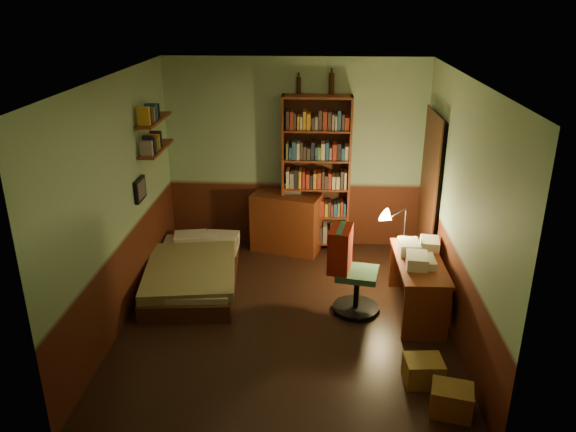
# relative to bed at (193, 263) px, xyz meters

# --- Properties ---
(floor) EXTENTS (3.50, 4.00, 0.02)m
(floor) POSITION_rel_bed_xyz_m (1.19, -0.71, -0.29)
(floor) COLOR black
(floor) RESTS_ON ground
(ceiling) EXTENTS (3.50, 4.00, 0.02)m
(ceiling) POSITION_rel_bed_xyz_m (1.19, -0.71, 2.33)
(ceiling) COLOR silver
(ceiling) RESTS_ON wall_back
(wall_back) EXTENTS (3.50, 0.02, 2.60)m
(wall_back) POSITION_rel_bed_xyz_m (1.19, 1.30, 1.02)
(wall_back) COLOR #87AA82
(wall_back) RESTS_ON ground
(wall_left) EXTENTS (0.02, 4.00, 2.60)m
(wall_left) POSITION_rel_bed_xyz_m (-0.57, -0.71, 1.02)
(wall_left) COLOR #87AA82
(wall_left) RESTS_ON ground
(wall_right) EXTENTS (0.02, 4.00, 2.60)m
(wall_right) POSITION_rel_bed_xyz_m (2.95, -0.71, 1.02)
(wall_right) COLOR #87AA82
(wall_right) RESTS_ON ground
(wall_front) EXTENTS (3.50, 0.02, 2.60)m
(wall_front) POSITION_rel_bed_xyz_m (1.19, -2.72, 1.02)
(wall_front) COLOR #87AA82
(wall_front) RESTS_ON ground
(doorway) EXTENTS (0.06, 0.90, 2.00)m
(doorway) POSITION_rel_bed_xyz_m (2.91, 0.59, 0.72)
(doorway) COLOR black
(doorway) RESTS_ON ground
(door_trim) EXTENTS (0.02, 0.98, 2.08)m
(door_trim) POSITION_rel_bed_xyz_m (2.87, 0.59, 0.72)
(door_trim) COLOR #381D10
(door_trim) RESTS_ON ground
(bed) EXTENTS (1.15, 1.94, 0.55)m
(bed) POSITION_rel_bed_xyz_m (0.00, 0.00, 0.00)
(bed) COLOR olive
(bed) RESTS_ON ground
(dresser) EXTENTS (1.00, 0.68, 0.81)m
(dresser) POSITION_rel_bed_xyz_m (1.08, 1.06, 0.13)
(dresser) COLOR #642A14
(dresser) RESTS_ON ground
(mini_stereo) EXTENTS (0.29, 0.23, 0.15)m
(mini_stereo) POSITION_rel_bed_xyz_m (1.13, 1.18, 0.61)
(mini_stereo) COLOR #B2B2B7
(mini_stereo) RESTS_ON dresser
(bookshelf) EXTENTS (0.91, 0.29, 2.13)m
(bookshelf) POSITION_rel_bed_xyz_m (1.47, 1.14, 0.79)
(bookshelf) COLOR #642A14
(bookshelf) RESTS_ON ground
(bottle_left) EXTENTS (0.06, 0.06, 0.21)m
(bottle_left) POSITION_rel_bed_xyz_m (1.23, 1.25, 1.96)
(bottle_left) COLOR black
(bottle_left) RESTS_ON bookshelf
(bottle_right) EXTENTS (0.08, 0.08, 0.27)m
(bottle_right) POSITION_rel_bed_xyz_m (1.65, 1.25, 1.99)
(bottle_right) COLOR black
(bottle_right) RESTS_ON bookshelf
(desk) EXTENTS (0.51, 1.20, 0.64)m
(desk) POSITION_rel_bed_xyz_m (2.63, -0.52, 0.04)
(desk) COLOR #642A14
(desk) RESTS_ON ground
(paper_stack) EXTENTS (0.24, 0.30, 0.11)m
(paper_stack) POSITION_rel_bed_xyz_m (2.78, -0.20, 0.42)
(paper_stack) COLOR silver
(paper_stack) RESTS_ON desk
(desk_lamp) EXTENTS (0.20, 0.20, 0.67)m
(desk_lamp) POSITION_rel_bed_xyz_m (2.53, 0.07, 0.70)
(desk_lamp) COLOR black
(desk_lamp) RESTS_ON desk
(office_chair) EXTENTS (0.55, 0.51, 0.97)m
(office_chair) POSITION_rel_bed_xyz_m (1.96, -0.55, 0.21)
(office_chair) COLOR #346040
(office_chair) RESTS_ON ground
(red_jacket) EXTENTS (0.30, 0.45, 0.48)m
(red_jacket) POSITION_rel_bed_xyz_m (1.82, -0.65, 0.93)
(red_jacket) COLOR maroon
(red_jacket) RESTS_ON office_chair
(wall_shelf_lower) EXTENTS (0.20, 0.90, 0.03)m
(wall_shelf_lower) POSITION_rel_bed_xyz_m (-0.45, 0.39, 1.32)
(wall_shelf_lower) COLOR #642A14
(wall_shelf_lower) RESTS_ON wall_left
(wall_shelf_upper) EXTENTS (0.20, 0.90, 0.03)m
(wall_shelf_upper) POSITION_rel_bed_xyz_m (-0.45, 0.39, 1.67)
(wall_shelf_upper) COLOR #642A14
(wall_shelf_upper) RESTS_ON wall_left
(framed_picture) EXTENTS (0.04, 0.32, 0.26)m
(framed_picture) POSITION_rel_bed_xyz_m (-0.53, -0.11, 0.97)
(framed_picture) COLOR black
(framed_picture) RESTS_ON wall_left
(cardboard_box_a) EXTENTS (0.40, 0.34, 0.26)m
(cardboard_box_a) POSITION_rel_bed_xyz_m (2.67, -2.17, -0.15)
(cardboard_box_a) COLOR olive
(cardboard_box_a) RESTS_ON ground
(cardboard_box_b) EXTENTS (0.36, 0.31, 0.24)m
(cardboard_box_b) POSITION_rel_bed_xyz_m (2.50, -1.77, -0.16)
(cardboard_box_b) COLOR olive
(cardboard_box_b) RESTS_ON ground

